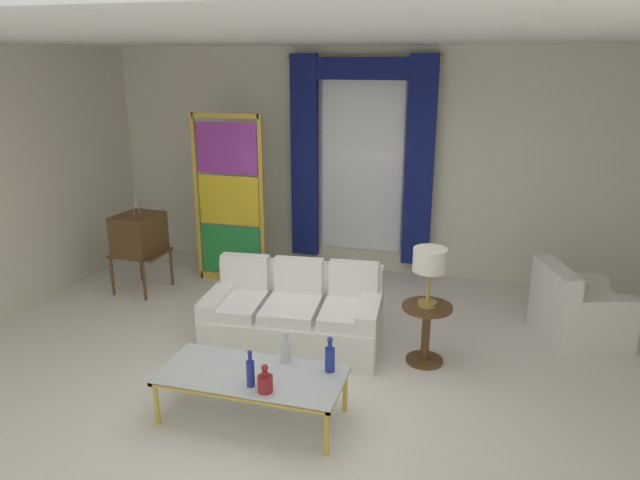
% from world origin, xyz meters
% --- Properties ---
extents(ground_plane, '(16.00, 16.00, 0.00)m').
position_xyz_m(ground_plane, '(0.00, 0.00, 0.00)').
color(ground_plane, white).
extents(wall_rear, '(8.00, 0.12, 3.00)m').
position_xyz_m(wall_rear, '(0.00, 3.06, 1.50)').
color(wall_rear, silver).
rests_on(wall_rear, ground).
extents(wall_left, '(0.12, 7.00, 3.00)m').
position_xyz_m(wall_left, '(-3.66, 0.60, 1.50)').
color(wall_left, silver).
rests_on(wall_left, ground).
extents(ceiling_slab, '(8.00, 7.60, 0.04)m').
position_xyz_m(ceiling_slab, '(0.00, 0.80, 3.02)').
color(ceiling_slab, white).
extents(curtained_window, '(2.00, 0.17, 2.70)m').
position_xyz_m(curtained_window, '(-0.08, 2.89, 1.74)').
color(curtained_window, white).
rests_on(curtained_window, ground).
extents(couch_white_long, '(1.83, 1.07, 0.86)m').
position_xyz_m(couch_white_long, '(-0.27, 0.63, 0.30)').
color(couch_white_long, white).
rests_on(couch_white_long, ground).
extents(coffee_table, '(1.49, 0.68, 0.41)m').
position_xyz_m(coffee_table, '(-0.18, -0.76, 0.38)').
color(coffee_table, silver).
rests_on(coffee_table, ground).
extents(bottle_blue_decanter, '(0.12, 0.12, 0.23)m').
position_xyz_m(bottle_blue_decanter, '(0.02, -0.98, 0.49)').
color(bottle_blue_decanter, maroon).
rests_on(bottle_blue_decanter, coffee_table).
extents(bottle_crystal_tall, '(0.08, 0.08, 0.29)m').
position_xyz_m(bottle_crystal_tall, '(0.02, -0.51, 0.52)').
color(bottle_crystal_tall, silver).
rests_on(bottle_crystal_tall, coffee_table).
extents(bottle_amber_squat, '(0.08, 0.08, 0.31)m').
position_xyz_m(bottle_amber_squat, '(0.41, -0.55, 0.53)').
color(bottle_amber_squat, navy).
rests_on(bottle_amber_squat, coffee_table).
extents(bottle_ruby_flask, '(0.06, 0.06, 0.31)m').
position_xyz_m(bottle_ruby_flask, '(-0.12, -0.94, 0.53)').
color(bottle_ruby_flask, navy).
rests_on(bottle_ruby_flask, coffee_table).
extents(vintage_tv, '(0.62, 0.64, 1.35)m').
position_xyz_m(vintage_tv, '(-2.59, 1.47, 0.73)').
color(vintage_tv, brown).
rests_on(vintage_tv, ground).
extents(armchair_white, '(1.02, 1.01, 0.80)m').
position_xyz_m(armchair_white, '(2.54, 1.51, 0.29)').
color(armchair_white, white).
rests_on(armchair_white, ground).
extents(stained_glass_divider, '(0.95, 0.05, 2.20)m').
position_xyz_m(stained_glass_divider, '(-1.62, 2.07, 1.06)').
color(stained_glass_divider, gold).
rests_on(stained_glass_divider, ground).
extents(peacock_figurine, '(0.44, 0.60, 0.50)m').
position_xyz_m(peacock_figurine, '(-1.16, 1.77, 0.22)').
color(peacock_figurine, beige).
rests_on(peacock_figurine, ground).
extents(round_side_table, '(0.48, 0.48, 0.59)m').
position_xyz_m(round_side_table, '(1.08, 0.57, 0.36)').
color(round_side_table, brown).
rests_on(round_side_table, ground).
extents(table_lamp_brass, '(0.32, 0.32, 0.57)m').
position_xyz_m(table_lamp_brass, '(1.08, 0.57, 1.03)').
color(table_lamp_brass, '#B29338').
rests_on(table_lamp_brass, round_side_table).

